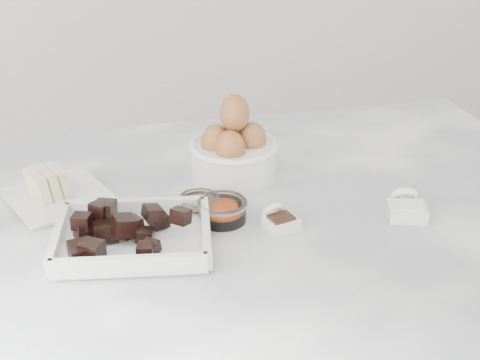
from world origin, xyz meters
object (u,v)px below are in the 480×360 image
honey_bowl (199,204)px  vanilla_spoon (279,220)px  butter_plate (56,191)px  zest_bowl (222,210)px  sugar_ramekin (248,161)px  chocolate_dish (132,232)px  egg_bowl (234,150)px  salt_spoon (406,207)px

honey_bowl → vanilla_spoon: vanilla_spoon is taller
butter_plate → zest_bowl: 0.28m
sugar_ramekin → chocolate_dish: bearing=-139.9°
egg_bowl → honey_bowl: egg_bowl is taller
chocolate_dish → honey_bowl: bearing=34.6°
butter_plate → salt_spoon: bearing=-17.3°
butter_plate → honey_bowl: size_ratio=2.98×
chocolate_dish → egg_bowl: size_ratio=1.58×
zest_bowl → egg_bowl: bearing=71.1°
zest_bowl → salt_spoon: bearing=-9.9°
chocolate_dish → sugar_ramekin: size_ratio=2.62×
honey_bowl → salt_spoon: salt_spoon is taller
vanilla_spoon → chocolate_dish: bearing=-178.7°
sugar_ramekin → salt_spoon: (0.22, -0.19, -0.02)m
chocolate_dish → sugar_ramekin: chocolate_dish is taller
chocolate_dish → zest_bowl: size_ratio=3.13×
vanilla_spoon → butter_plate: bearing=154.7°
chocolate_dish → butter_plate: (-0.11, 0.16, -0.00)m
chocolate_dish → vanilla_spoon: bearing=1.3°
butter_plate → vanilla_spoon: (0.34, -0.16, -0.01)m
vanilla_spoon → salt_spoon: (0.21, -0.01, 0.00)m
honey_bowl → butter_plate: bearing=158.8°
zest_bowl → chocolate_dish: bearing=-162.7°
chocolate_dish → zest_bowl: 0.15m
butter_plate → zest_bowl: butter_plate is taller
chocolate_dish → egg_bowl: (0.20, 0.20, 0.03)m
egg_bowl → vanilla_spoon: 0.20m
zest_bowl → salt_spoon: (0.29, -0.05, -0.00)m
vanilla_spoon → salt_spoon: 0.21m
egg_bowl → honey_bowl: size_ratio=2.39×
butter_plate → salt_spoon: (0.55, -0.17, -0.01)m
chocolate_dish → zest_bowl: chocolate_dish is taller
butter_plate → salt_spoon: 0.57m
honey_bowl → zest_bowl: bearing=-45.5°
egg_bowl → vanilla_spoon: bearing=-81.1°
egg_bowl → zest_bowl: size_ratio=1.99×
sugar_ramekin → egg_bowl: (-0.02, 0.01, 0.02)m
butter_plate → zest_bowl: size_ratio=2.48×
egg_bowl → honey_bowl: 0.15m
chocolate_dish → vanilla_spoon: chocolate_dish is taller
honey_bowl → salt_spoon: size_ratio=0.79×
honey_bowl → zest_bowl: 0.05m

